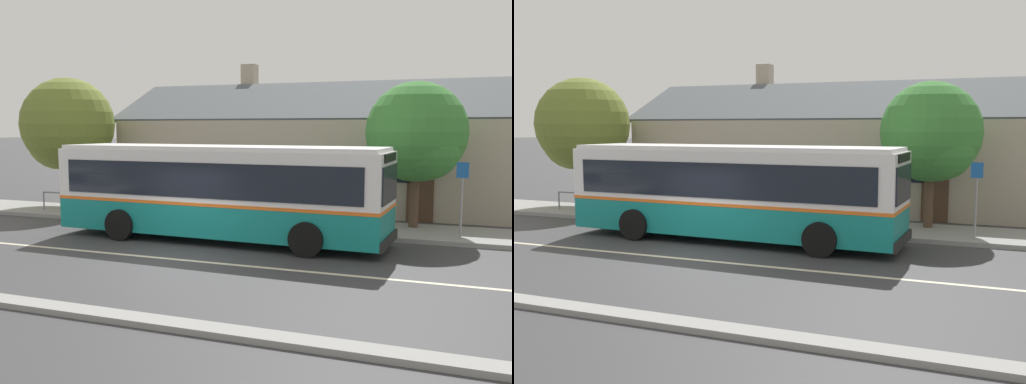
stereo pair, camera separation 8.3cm
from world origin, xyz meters
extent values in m
plane|color=#38383A|center=(0.00, 0.00, 0.00)|extent=(300.00, 300.00, 0.00)
cube|color=gray|center=(0.00, 6.00, 0.07)|extent=(60.00, 3.00, 0.15)
cube|color=gray|center=(0.00, -4.75, 0.06)|extent=(60.00, 0.50, 0.12)
cube|color=beige|center=(0.00, 0.00, 0.00)|extent=(60.00, 0.16, 0.01)
cube|color=tan|center=(2.89, 12.85, 1.95)|extent=(20.91, 8.03, 3.90)
cube|color=#4C5156|center=(2.89, 10.84, 4.77)|extent=(21.51, 4.08, 1.89)
cube|color=#4C5156|center=(2.89, 14.86, 4.77)|extent=(21.51, 4.08, 1.89)
cube|color=tan|center=(-2.86, 13.65, 6.14)|extent=(0.70, 0.70, 1.20)
cube|color=black|center=(-4.43, 8.80, 2.15)|extent=(1.10, 0.06, 1.30)
cube|color=black|center=(0.45, 8.80, 2.15)|extent=(1.10, 0.06, 1.30)
cube|color=black|center=(5.33, 8.80, 2.15)|extent=(1.10, 0.06, 1.30)
cube|color=#4C3323|center=(6.03, 8.80, 1.05)|extent=(1.00, 0.06, 2.10)
cube|color=#147F7A|center=(0.36, 2.90, 0.76)|extent=(10.75, 2.85, 0.97)
cube|color=orange|center=(0.36, 2.90, 1.30)|extent=(10.77, 2.87, 0.10)
cube|color=white|center=(0.36, 2.90, 2.13)|extent=(10.75, 2.85, 1.55)
cube|color=white|center=(0.36, 2.90, 2.96)|extent=(10.53, 2.72, 0.12)
cube|color=black|center=(0.40, 4.16, 2.03)|extent=(9.82, 0.36, 1.05)
cube|color=black|center=(0.32, 1.64, 2.03)|extent=(9.82, 0.36, 1.05)
cube|color=black|center=(5.71, 2.72, 2.03)|extent=(0.11, 2.20, 1.05)
cube|color=black|center=(5.71, 2.72, 2.76)|extent=(0.10, 1.75, 0.24)
cube|color=black|center=(5.73, 2.72, 0.40)|extent=(0.16, 2.50, 0.28)
cube|color=#197233|center=(-0.93, 4.21, 0.76)|extent=(2.99, 0.13, 0.68)
cube|color=black|center=(4.56, 4.03, 1.41)|extent=(0.90, 0.06, 2.28)
cylinder|color=black|center=(3.71, 4.04, 0.50)|extent=(1.01, 0.31, 1.00)
cylinder|color=black|center=(3.63, 1.54, 0.50)|extent=(1.01, 0.31, 1.00)
cylinder|color=black|center=(-2.53, 4.25, 0.50)|extent=(1.01, 0.31, 1.00)
cylinder|color=black|center=(-2.62, 1.75, 0.50)|extent=(1.01, 0.31, 1.00)
cube|color=brown|center=(-5.52, 5.68, 0.60)|extent=(1.77, 0.10, 0.04)
cube|color=brown|center=(-5.52, 5.54, 0.60)|extent=(1.77, 0.10, 0.04)
cube|color=brown|center=(-5.52, 5.40, 0.60)|extent=(1.77, 0.10, 0.04)
cube|color=brown|center=(-5.52, 5.27, 0.90)|extent=(1.77, 0.04, 0.10)
cube|color=brown|center=(-5.52, 5.27, 1.04)|extent=(1.77, 0.04, 0.10)
cube|color=black|center=(-4.82, 5.54, 0.38)|extent=(0.08, 0.43, 0.45)
cube|color=black|center=(-6.23, 5.54, 0.38)|extent=(0.08, 0.43, 0.45)
cylinder|color=#4C3828|center=(6.01, 6.75, 1.17)|extent=(0.32, 0.32, 2.33)
sphere|color=#387A33|center=(6.01, 6.75, 3.45)|extent=(3.44, 3.44, 3.44)
sphere|color=#387A33|center=(6.41, 6.35, 2.94)|extent=(2.20, 2.20, 2.20)
cylinder|color=#4C3828|center=(-8.89, 7.11, 1.21)|extent=(0.37, 0.37, 2.43)
sphere|color=olive|center=(-8.89, 7.11, 3.75)|extent=(4.05, 4.05, 4.05)
sphere|color=olive|center=(-9.49, 7.24, 3.14)|extent=(2.84, 2.84, 2.84)
cylinder|color=gray|center=(7.59, 5.00, 1.35)|extent=(0.07, 0.07, 2.40)
cube|color=#1959A5|center=(7.59, 4.98, 2.30)|extent=(0.36, 0.03, 0.48)
cylinder|color=slate|center=(-8.96, 5.50, 0.53)|extent=(0.06, 0.06, 0.75)
cylinder|color=slate|center=(-7.86, 5.50, 0.53)|extent=(0.06, 0.06, 0.75)
cylinder|color=slate|center=(-8.41, 5.50, 0.90)|extent=(1.10, 0.06, 0.06)
camera|label=1|loc=(7.91, -13.49, 3.60)|focal=40.00mm
camera|label=2|loc=(7.99, -13.46, 3.60)|focal=40.00mm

